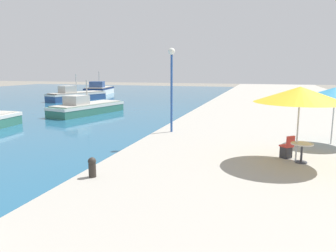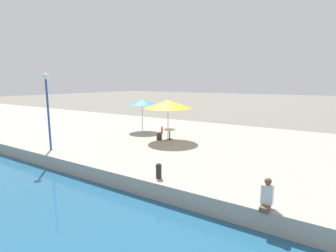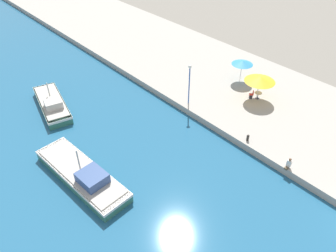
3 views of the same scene
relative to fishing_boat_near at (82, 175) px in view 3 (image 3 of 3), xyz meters
The scene contains 10 objects.
quay_promenade 28.10m from the fishing_boat_near, 41.20° to the left, with size 16.00×90.00×0.76m.
fishing_boat_near is the anchor object (origin of this frame).
fishing_boat_mid 11.87m from the fishing_boat_near, 75.68° to the left, with size 4.21×8.26×3.19m.
cafe_umbrella_pink 20.53m from the fishing_boat_near, ahead, with size 3.29×3.29×2.82m.
cafe_umbrella_white 22.17m from the fishing_boat_near, ahead, with size 2.48×2.48×2.63m.
cafe_table 20.57m from the fishing_boat_near, ahead, with size 0.80×0.80×0.74m.
cafe_chair_left 20.01m from the fishing_boat_near, ahead, with size 0.59×0.59×0.91m.
person_at_quay 17.33m from the fishing_boat_near, 39.42° to the right, with size 0.56×0.36×1.03m.
mooring_bollard 15.20m from the fishing_boat_near, 25.37° to the right, with size 0.26×0.26×0.65m.
lamppost 14.50m from the fishing_boat_near, ahead, with size 0.36×0.36×4.56m.
Camera 3 is at (-20.51, -0.44, 20.64)m, focal length 35.00 mm.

